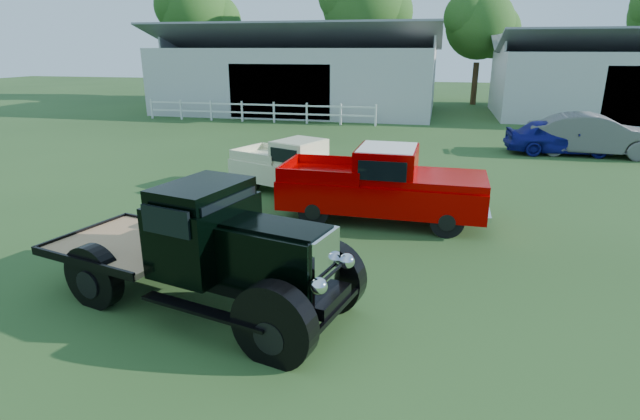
% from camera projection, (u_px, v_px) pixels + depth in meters
% --- Properties ---
extents(ground, '(120.00, 120.00, 0.00)m').
position_uv_depth(ground, '(295.00, 281.00, 9.49)').
color(ground, '#26441D').
extents(shed_left, '(18.80, 10.20, 5.60)m').
position_uv_depth(shed_left, '(300.00, 69.00, 34.21)').
color(shed_left, '#B5B5B5').
rests_on(shed_left, ground).
extents(shed_right, '(16.80, 9.20, 5.20)m').
position_uv_depth(shed_right, '(634.00, 75.00, 30.63)').
color(shed_right, '#B5B5B5').
rests_on(shed_right, ground).
extents(fence_rail, '(14.20, 0.16, 1.20)m').
position_uv_depth(fence_rail, '(258.00, 112.00, 29.55)').
color(fence_rail, white).
rests_on(fence_rail, ground).
extents(tree_a, '(6.30, 6.30, 10.50)m').
position_uv_depth(tree_a, '(197.00, 35.00, 42.32)').
color(tree_a, '#245614').
rests_on(tree_a, ground).
extents(tree_b, '(6.90, 6.90, 11.50)m').
position_uv_depth(tree_b, '(362.00, 28.00, 40.05)').
color(tree_b, '#245614').
rests_on(tree_b, ground).
extents(tree_c, '(5.40, 5.40, 9.00)m').
position_uv_depth(tree_c, '(478.00, 44.00, 37.55)').
color(tree_c, '#245614').
rests_on(tree_c, ground).
extents(vintage_flatbed, '(5.84, 3.40, 2.17)m').
position_uv_depth(vintage_flatbed, '(201.00, 246.00, 8.30)').
color(vintage_flatbed, black).
rests_on(vintage_flatbed, ground).
extents(red_pickup, '(5.31, 2.13, 1.92)m').
position_uv_depth(red_pickup, '(382.00, 184.00, 12.55)').
color(red_pickup, '#B00000').
rests_on(red_pickup, ground).
extents(white_pickup, '(4.65, 3.17, 1.59)m').
position_uv_depth(white_pickup, '(297.00, 167.00, 15.02)').
color(white_pickup, beige).
rests_on(white_pickup, ground).
extents(misc_car_blue, '(4.33, 2.01, 1.43)m').
position_uv_depth(misc_car_blue, '(559.00, 137.00, 20.61)').
color(misc_car_blue, navy).
rests_on(misc_car_blue, ground).
extents(misc_car_grey, '(5.18, 2.10, 1.67)m').
position_uv_depth(misc_car_grey, '(594.00, 135.00, 20.34)').
color(misc_car_grey, '#575757').
rests_on(misc_car_grey, ground).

